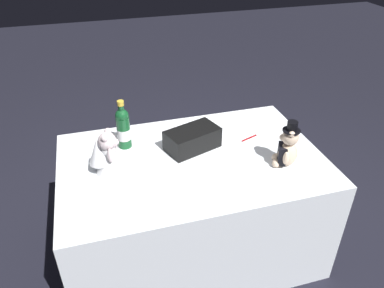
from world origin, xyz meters
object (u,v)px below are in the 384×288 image
teddy_bear_bride (106,154)px  teddy_bear_groom (287,148)px  champagne_bottle (123,128)px  signing_pen (248,138)px  gift_case_black (192,139)px

teddy_bear_bride → teddy_bear_groom: bearing=167.4°
teddy_bear_bride → champagne_bottle: 0.25m
signing_pen → gift_case_black: gift_case_black is taller
teddy_bear_groom → champagne_bottle: bearing=-27.6°
teddy_bear_groom → signing_pen: teddy_bear_groom is taller
gift_case_black → teddy_bear_bride: bearing=10.4°
champagne_bottle → gift_case_black: 0.40m
teddy_bear_groom → teddy_bear_bride: 0.96m
champagne_bottle → teddy_bear_groom: bearing=152.4°
teddy_bear_groom → gift_case_black: (0.44, -0.30, -0.05)m
teddy_bear_groom → signing_pen: bearing=-74.3°
champagne_bottle → teddy_bear_bride: bearing=61.9°
teddy_bear_groom → signing_pen: (0.08, -0.30, -0.10)m
gift_case_black → signing_pen: bearing=-179.9°
teddy_bear_bride → gift_case_black: (-0.49, -0.09, -0.05)m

